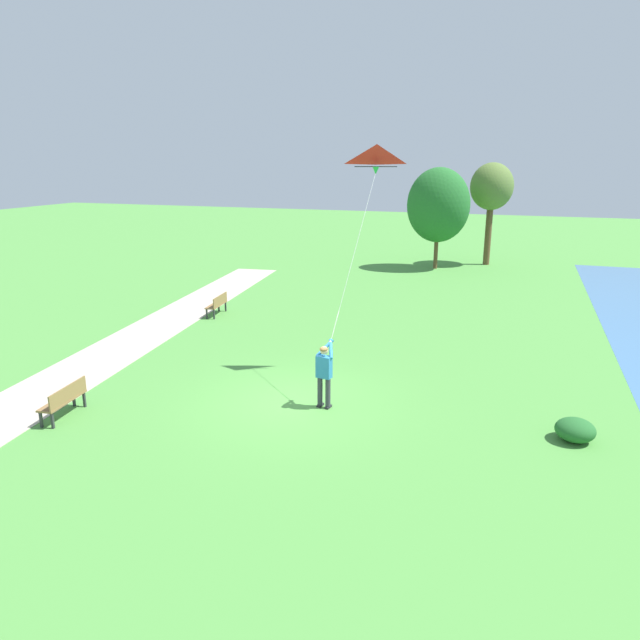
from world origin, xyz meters
name	(u,v)px	position (x,y,z in m)	size (l,w,h in m)	color
ground_plane	(293,403)	(0.00, 0.00, 0.00)	(120.00, 120.00, 0.00)	#4C8E3D
walkway_path	(113,352)	(-7.48, 2.00, 0.01)	(2.40, 32.00, 0.02)	#B7AD99
person_kite_flyer	(324,371)	(0.92, 0.01, 1.05)	(0.52, 0.62, 1.83)	#232328
flying_kite	(376,161)	(1.47, 2.97, 6.43)	(1.39, 3.02, 5.08)	red
park_bench_near_walkway	(65,399)	(-5.22, -2.77, 0.51)	(0.62, 1.54, 0.88)	olive
park_bench_far_walkway	(218,303)	(-6.47, 7.66, 0.51)	(0.62, 1.54, 0.88)	olive
tree_treeline_left	(492,188)	(3.61, 24.29, 4.77)	(2.61, 2.84, 6.29)	brown
tree_lakeside_near	(438,205)	(0.75, 21.84, 3.82)	(3.72, 3.19, 6.03)	brown
lakeside_shrub	(575,430)	(7.17, 0.10, 0.28)	(0.93, 0.88, 0.55)	#236028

